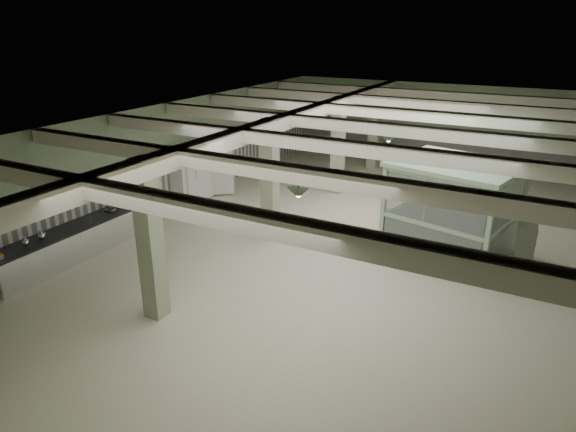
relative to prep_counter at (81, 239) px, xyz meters
The scene contains 29 objects.
floor 7.98m from the prep_counter, 34.83° to the left, with size 20.00×20.00×0.00m, color silver.
ceiling 8.56m from the prep_counter, 34.83° to the left, with size 14.00×20.00×0.02m, color beige.
wall_back 16.01m from the prep_counter, 65.80° to the left, with size 14.00×0.02×3.60m, color #99AF8C.
wall_front 8.62m from the prep_counter, 39.80° to the right, with size 14.00×0.02×3.60m, color #99AF8C.
wall_left 4.77m from the prep_counter, 95.77° to the left, with size 0.02×20.00×3.60m, color #99AF8C.
wainscot_left 4.58m from the prep_counter, 95.46° to the left, with size 0.05×19.90×1.50m, color white.
wainscot_back 15.93m from the prep_counter, 65.76° to the left, with size 13.90×0.05×1.50m, color white.
girder 6.75m from the prep_counter, 48.40° to the left, with size 0.45×19.90×0.40m, color silver.
beam_a 7.76m from the prep_counter, 24.28° to the right, with size 13.90×0.35×0.32m, color silver.
beam_b 7.19m from the prep_counter, ahead, with size 13.90×0.35×0.32m, color silver.
beam_c 7.47m from the prep_counter, 17.41° to the left, with size 13.90×0.35×0.32m, color silver.
beam_d 8.50m from the prep_counter, 34.83° to the left, with size 13.90×0.35×0.32m, color silver.
beam_e 10.06m from the prep_counter, 47.15° to the left, with size 13.90×0.35×0.32m, color silver.
beam_f 11.95m from the prep_counter, 55.60° to the left, with size 13.90×0.35×0.32m, color silver.
beam_g 14.03m from the prep_counter, 61.51° to the left, with size 13.90×0.35×0.32m, color silver.
column_a 4.50m from the prep_counter, 19.74° to the right, with size 0.42×0.42×3.60m, color #99A787.
column_b 5.54m from the prep_counter, 41.31° to the left, with size 0.42×0.42×3.60m, color #99A787.
column_c 9.55m from the prep_counter, 64.71° to the left, with size 0.42×0.42×3.60m, color #99A787.
column_d 13.25m from the prep_counter, 72.16° to the left, with size 0.42×0.42×3.60m, color #99A787.
pendant_front 7.51m from the prep_counter, ahead, with size 0.44×0.44×0.22m, color #2D392B.
pendant_mid 9.04m from the prep_counter, 35.65° to the left, with size 0.44×0.44×0.22m, color #2D392B.
pendant_back 12.54m from the prep_counter, 54.99° to the left, with size 0.44×0.44×0.22m, color #2D392B.
prep_counter is the anchor object (origin of this frame).
pitcher_near 1.76m from the prep_counter, 87.69° to the right, with size 0.17×0.19×0.24m, color silver, non-canonical shape.
pitcher_far 1.34m from the prep_counter, 86.41° to the right, with size 0.18×0.21×0.27m, color silver, non-canonical shape.
veg_colander 1.33m from the prep_counter, 92.78° to the left, with size 0.40×0.40×0.18m, color #403F44, non-canonical shape.
walkin_cooler 5.44m from the prep_counter, 90.89° to the left, with size 1.09×2.35×2.15m.
guard_booth 10.44m from the prep_counter, 30.03° to the left, with size 3.72×3.35×2.58m.
filing_cabinet 11.88m from the prep_counter, 22.77° to the left, with size 0.44×0.63×1.37m, color #5A5F4F.
Camera 1 is at (4.80, -13.33, 6.14)m, focal length 32.00 mm.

